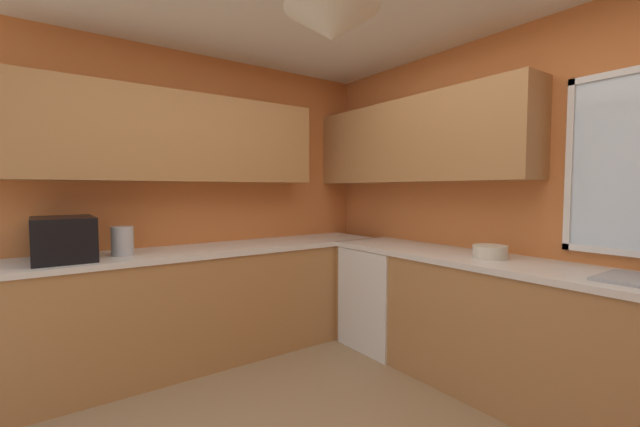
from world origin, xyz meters
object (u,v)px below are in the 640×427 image
(microwave, at_px, (63,239))
(kettle, at_px, (123,241))
(dishwasher, at_px, (386,297))
(bowl, at_px, (490,252))

(microwave, bearing_deg, kettle, 86.77)
(microwave, distance_m, kettle, 0.36)
(dishwasher, height_order, kettle, kettle)
(dishwasher, relative_size, kettle, 4.15)
(dishwasher, relative_size, bowl, 3.82)
(microwave, height_order, kettle, microwave)
(dishwasher, xyz_separation_m, microwave, (-0.66, -2.35, 0.62))
(kettle, relative_size, bowl, 0.92)
(kettle, distance_m, bowl, 2.59)
(bowl, bearing_deg, kettle, -128.29)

